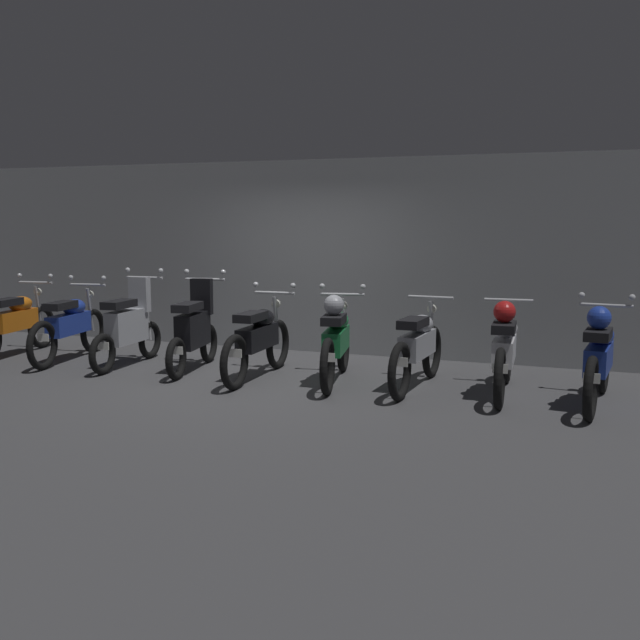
{
  "coord_description": "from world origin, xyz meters",
  "views": [
    {
      "loc": [
        3.79,
        -7.95,
        1.96
      ],
      "look_at": [
        0.77,
        0.22,
        0.75
      ],
      "focal_mm": 40.91,
      "sensor_mm": 36.0,
      "label": 1
    }
  ],
  "objects_px": {
    "motorbike_slot_1": "(70,325)",
    "motorbike_slot_7": "(504,349)",
    "motorbike_slot_3": "(194,330)",
    "motorbike_slot_8": "(599,357)",
    "motorbike_slot_0": "(16,322)",
    "motorbike_slot_6": "(418,347)",
    "motorbike_slot_5": "(336,339)",
    "motorbike_slot_4": "(258,339)",
    "motorbike_slot_2": "(128,327)"
  },
  "relations": [
    {
      "from": "motorbike_slot_0",
      "to": "motorbike_slot_2",
      "type": "bearing_deg",
      "value": -1.96
    },
    {
      "from": "motorbike_slot_7",
      "to": "motorbike_slot_8",
      "type": "relative_size",
      "value": 1.0
    },
    {
      "from": "motorbike_slot_2",
      "to": "motorbike_slot_4",
      "type": "relative_size",
      "value": 0.86
    },
    {
      "from": "motorbike_slot_3",
      "to": "motorbike_slot_5",
      "type": "height_order",
      "value": "motorbike_slot_3"
    },
    {
      "from": "motorbike_slot_2",
      "to": "motorbike_slot_7",
      "type": "distance_m",
      "value": 4.92
    },
    {
      "from": "motorbike_slot_4",
      "to": "motorbike_slot_2",
      "type": "bearing_deg",
      "value": 176.86
    },
    {
      "from": "motorbike_slot_6",
      "to": "motorbike_slot_8",
      "type": "distance_m",
      "value": 1.97
    },
    {
      "from": "motorbike_slot_5",
      "to": "motorbike_slot_7",
      "type": "height_order",
      "value": "motorbike_slot_5"
    },
    {
      "from": "motorbike_slot_3",
      "to": "motorbike_slot_8",
      "type": "bearing_deg",
      "value": -1.82
    },
    {
      "from": "motorbike_slot_2",
      "to": "motorbike_slot_4",
      "type": "xyz_separation_m",
      "value": [
        1.97,
        -0.11,
        -0.04
      ]
    },
    {
      "from": "motorbike_slot_1",
      "to": "motorbike_slot_8",
      "type": "bearing_deg",
      "value": -1.19
    },
    {
      "from": "motorbike_slot_5",
      "to": "motorbike_slot_2",
      "type": "bearing_deg",
      "value": 179.93
    },
    {
      "from": "motorbike_slot_1",
      "to": "motorbike_slot_7",
      "type": "distance_m",
      "value": 5.9
    },
    {
      "from": "motorbike_slot_0",
      "to": "motorbike_slot_1",
      "type": "xyz_separation_m",
      "value": [
        0.98,
        -0.04,
        0.0
      ]
    },
    {
      "from": "motorbike_slot_4",
      "to": "motorbike_slot_6",
      "type": "bearing_deg",
      "value": 4.52
    },
    {
      "from": "motorbike_slot_1",
      "to": "motorbike_slot_6",
      "type": "xyz_separation_m",
      "value": [
        4.92,
        0.02,
        -0.0
      ]
    },
    {
      "from": "motorbike_slot_2",
      "to": "motorbike_slot_3",
      "type": "bearing_deg",
      "value": 2.34
    },
    {
      "from": "motorbike_slot_1",
      "to": "motorbike_slot_5",
      "type": "height_order",
      "value": "same"
    },
    {
      "from": "motorbike_slot_1",
      "to": "motorbike_slot_0",
      "type": "bearing_deg",
      "value": 177.68
    },
    {
      "from": "motorbike_slot_3",
      "to": "motorbike_slot_7",
      "type": "bearing_deg",
      "value": 0.03
    },
    {
      "from": "motorbike_slot_1",
      "to": "motorbike_slot_4",
      "type": "xyz_separation_m",
      "value": [
        2.95,
        -0.14,
        0.0
      ]
    },
    {
      "from": "motorbike_slot_3",
      "to": "motorbike_slot_4",
      "type": "xyz_separation_m",
      "value": [
        0.99,
        -0.15,
        -0.04
      ]
    },
    {
      "from": "motorbike_slot_0",
      "to": "motorbike_slot_5",
      "type": "xyz_separation_m",
      "value": [
        4.92,
        -0.07,
        0.04
      ]
    },
    {
      "from": "motorbike_slot_6",
      "to": "motorbike_slot_7",
      "type": "distance_m",
      "value": 0.98
    },
    {
      "from": "motorbike_slot_1",
      "to": "motorbike_slot_4",
      "type": "relative_size",
      "value": 1.0
    },
    {
      "from": "motorbike_slot_0",
      "to": "motorbike_slot_6",
      "type": "bearing_deg",
      "value": -0.19
    },
    {
      "from": "motorbike_slot_3",
      "to": "motorbike_slot_8",
      "type": "height_order",
      "value": "motorbike_slot_3"
    },
    {
      "from": "motorbike_slot_4",
      "to": "motorbike_slot_5",
      "type": "height_order",
      "value": "same"
    },
    {
      "from": "motorbike_slot_3",
      "to": "motorbike_slot_8",
      "type": "relative_size",
      "value": 0.86
    },
    {
      "from": "motorbike_slot_4",
      "to": "motorbike_slot_5",
      "type": "relative_size",
      "value": 1.01
    },
    {
      "from": "motorbike_slot_0",
      "to": "motorbike_slot_3",
      "type": "xyz_separation_m",
      "value": [
        2.95,
        -0.03,
        0.04
      ]
    },
    {
      "from": "motorbike_slot_8",
      "to": "motorbike_slot_5",
      "type": "bearing_deg",
      "value": 177.82
    },
    {
      "from": "motorbike_slot_1",
      "to": "motorbike_slot_7",
      "type": "xyz_separation_m",
      "value": [
        5.9,
        0.02,
        0.03
      ]
    },
    {
      "from": "motorbike_slot_4",
      "to": "motorbike_slot_7",
      "type": "xyz_separation_m",
      "value": [
        2.95,
        0.15,
        0.03
      ]
    },
    {
      "from": "motorbike_slot_1",
      "to": "motorbike_slot_8",
      "type": "xyz_separation_m",
      "value": [
        6.88,
        -0.14,
        0.04
      ]
    },
    {
      "from": "motorbike_slot_0",
      "to": "motorbike_slot_1",
      "type": "bearing_deg",
      "value": -2.32
    },
    {
      "from": "motorbike_slot_5",
      "to": "motorbike_slot_8",
      "type": "distance_m",
      "value": 2.95
    },
    {
      "from": "motorbike_slot_6",
      "to": "motorbike_slot_2",
      "type": "bearing_deg",
      "value": -179.31
    },
    {
      "from": "motorbike_slot_2",
      "to": "motorbike_slot_8",
      "type": "distance_m",
      "value": 5.9
    },
    {
      "from": "motorbike_slot_4",
      "to": "motorbike_slot_7",
      "type": "bearing_deg",
      "value": 2.92
    },
    {
      "from": "motorbike_slot_0",
      "to": "motorbike_slot_3",
      "type": "bearing_deg",
      "value": -0.53
    },
    {
      "from": "motorbike_slot_1",
      "to": "motorbike_slot_7",
      "type": "bearing_deg",
      "value": 0.15
    },
    {
      "from": "motorbike_slot_0",
      "to": "motorbike_slot_2",
      "type": "xyz_separation_m",
      "value": [
        1.97,
        -0.07,
        0.04
      ]
    },
    {
      "from": "motorbike_slot_2",
      "to": "motorbike_slot_5",
      "type": "bearing_deg",
      "value": -0.07
    },
    {
      "from": "motorbike_slot_2",
      "to": "motorbike_slot_3",
      "type": "relative_size",
      "value": 1.01
    },
    {
      "from": "motorbike_slot_4",
      "to": "motorbike_slot_7",
      "type": "height_order",
      "value": "motorbike_slot_4"
    },
    {
      "from": "motorbike_slot_4",
      "to": "motorbike_slot_6",
      "type": "relative_size",
      "value": 1.0
    },
    {
      "from": "motorbike_slot_2",
      "to": "motorbike_slot_5",
      "type": "distance_m",
      "value": 2.95
    },
    {
      "from": "motorbike_slot_0",
      "to": "motorbike_slot_1",
      "type": "relative_size",
      "value": 1.0
    },
    {
      "from": "motorbike_slot_8",
      "to": "motorbike_slot_1",
      "type": "bearing_deg",
      "value": 178.81
    }
  ]
}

